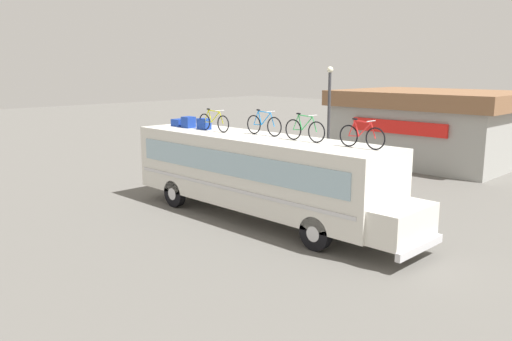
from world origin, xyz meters
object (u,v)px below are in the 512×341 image
luggage_bag_1 (180,123)px  rooftop_bicycle_1 (214,122)px  bus (259,172)px  luggage_bag_2 (188,122)px  rooftop_bicycle_4 (362,136)px  luggage_bag_3 (204,124)px  street_lamp (329,117)px  rooftop_bicycle_2 (264,125)px  rooftop_bicycle_3 (305,130)px

luggage_bag_1 → rooftop_bicycle_1: bearing=-4.0°
bus → luggage_bag_2: luggage_bag_2 is taller
rooftop_bicycle_4 → bus: bearing=-176.3°
luggage_bag_3 → street_lamp: 6.81m
rooftop_bicycle_2 → rooftop_bicycle_4: (4.26, -0.12, -0.01)m
rooftop_bicycle_4 → street_lamp: (-6.14, 6.46, -0.27)m
luggage_bag_3 → street_lamp: street_lamp is taller
luggage_bag_2 → rooftop_bicycle_2: (3.83, 0.46, 0.16)m
street_lamp → luggage_bag_1: bearing=-111.7°
rooftop_bicycle_2 → rooftop_bicycle_3: size_ratio=1.02×
luggage_bag_1 → luggage_bag_3: size_ratio=1.09×
rooftop_bicycle_3 → street_lamp: bearing=121.1°
bus → rooftop_bicycle_4: (4.10, 0.27, 1.66)m
rooftop_bicycle_1 → bus: bearing=3.3°
rooftop_bicycle_1 → rooftop_bicycle_2: rooftop_bicycle_2 is taller
luggage_bag_2 → street_lamp: bearing=74.0°
rooftop_bicycle_4 → street_lamp: size_ratio=0.30×
rooftop_bicycle_3 → rooftop_bicycle_4: (2.20, 0.05, -0.01)m
luggage_bag_1 → rooftop_bicycle_4: 8.81m
luggage_bag_1 → street_lamp: (2.66, 6.70, -0.04)m
bus → rooftop_bicycle_4: bearing=3.7°
luggage_bag_3 → street_lamp: bearing=81.1°
street_lamp → luggage_bag_3: bearing=-98.9°
bus → rooftop_bicycle_3: 2.54m
bus → rooftop_bicycle_1: bearing=-176.7°
rooftop_bicycle_2 → rooftop_bicycle_4: rooftop_bicycle_2 is taller
luggage_bag_1 → luggage_bag_3: luggage_bag_3 is taller
luggage_bag_3 → street_lamp: (1.05, 6.73, -0.11)m
luggage_bag_3 → rooftop_bicycle_4: 7.19m
luggage_bag_3 → rooftop_bicycle_3: rooftop_bicycle_3 is taller
rooftop_bicycle_2 → rooftop_bicycle_4: 4.26m
luggage_bag_1 → luggage_bag_3: 1.62m
luggage_bag_1 → luggage_bag_2: 0.73m
luggage_bag_3 → rooftop_bicycle_2: size_ratio=0.29×
bus → rooftop_bicycle_1: size_ratio=6.93×
bus → luggage_bag_3: size_ratio=23.93×
rooftop_bicycle_1 → rooftop_bicycle_3: (4.24, 0.35, 0.02)m
bus → street_lamp: (-2.04, 6.73, 1.39)m
rooftop_bicycle_2 → street_lamp: size_ratio=0.31×
luggage_bag_1 → luggage_bag_2: bearing=-8.1°
luggage_bag_1 → street_lamp: 7.21m
luggage_bag_3 → rooftop_bicycle_1: size_ratio=0.29×
luggage_bag_2 → street_lamp: 7.08m
luggage_bag_1 → rooftop_bicycle_1: (2.36, -0.16, 0.22)m
luggage_bag_1 → rooftop_bicycle_3: bearing=1.6°
luggage_bag_3 → rooftop_bicycle_2: rooftop_bicycle_2 is taller
luggage_bag_1 → rooftop_bicycle_1: rooftop_bicycle_1 is taller
rooftop_bicycle_2 → bus: bearing=-67.6°
luggage_bag_2 → luggage_bag_3: bearing=4.9°
street_lamp → rooftop_bicycle_2: bearing=-73.5°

